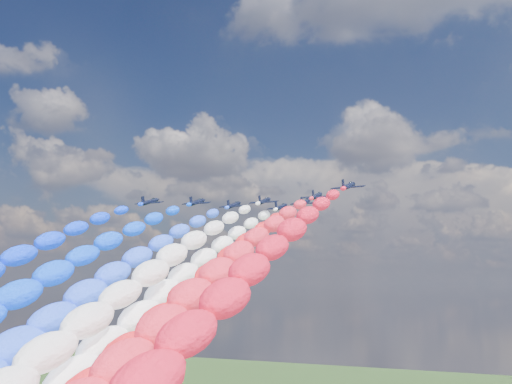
% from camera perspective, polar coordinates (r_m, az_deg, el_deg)
% --- Properties ---
extents(jet_0, '(8.46, 11.14, 4.98)m').
position_cam_1_polar(jet_0, '(164.00, -10.17, -0.93)').
color(jet_0, black).
extents(jet_1, '(8.44, 11.12, 4.98)m').
position_cam_1_polar(jet_1, '(162.98, -5.69, -0.97)').
color(jet_1, black).
extents(trail_1, '(7.28, 113.68, 55.40)m').
position_cam_1_polar(trail_1, '(115.37, -20.46, -9.81)').
color(trail_1, '#0842ED').
extents(jet_2, '(8.11, 10.89, 4.98)m').
position_cam_1_polar(jet_2, '(168.45, -2.16, -1.27)').
color(jet_2, black).
extents(trail_2, '(7.28, 113.68, 55.40)m').
position_cam_1_polar(trail_2, '(118.37, -14.87, -10.03)').
color(trail_2, blue).
extents(jet_3, '(8.41, 11.11, 4.98)m').
position_cam_1_polar(jet_3, '(160.00, 0.81, -0.87)').
color(jet_3, black).
extents(trail_3, '(7.28, 113.68, 55.40)m').
position_cam_1_polar(trail_3, '(108.22, -11.55, -10.29)').
color(trail_3, white).
extents(jet_4, '(7.85, 10.71, 4.98)m').
position_cam_1_polar(jet_4, '(172.66, 2.42, -1.45)').
color(jet_4, black).
extents(trail_4, '(7.28, 113.68, 55.40)m').
position_cam_1_polar(trail_4, '(119.84, -7.94, -10.22)').
color(trail_4, white).
extents(jet_5, '(8.44, 11.13, 4.98)m').
position_cam_1_polar(jet_5, '(162.92, 4.76, -0.98)').
color(jet_5, black).
extents(trail_5, '(7.28, 113.68, 55.40)m').
position_cam_1_polar(trail_5, '(108.96, -5.39, -10.41)').
color(trail_5, red).
extents(jet_6, '(8.48, 11.15, 4.98)m').
position_cam_1_polar(jet_6, '(151.40, 5.88, -0.37)').
color(jet_6, black).
extents(trail_6, '(7.28, 113.68, 55.40)m').
position_cam_1_polar(trail_6, '(96.96, -4.86, -10.62)').
color(trail_6, red).
extents(jet_7, '(8.28, 11.01, 4.98)m').
position_cam_1_polar(jet_7, '(137.14, 8.88, 0.57)').
color(jet_7, black).
extents(trail_7, '(7.28, 113.68, 55.40)m').
position_cam_1_polar(trail_7, '(81.38, -1.73, -11.00)').
color(trail_7, red).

